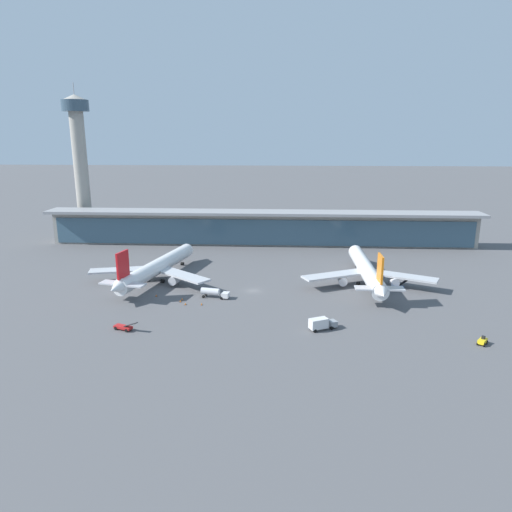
{
  "coord_description": "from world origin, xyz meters",
  "views": [
    {
      "loc": [
        8.61,
        -139.58,
        47.91
      ],
      "look_at": [
        0.0,
        16.99,
        6.9
      ],
      "focal_mm": 32.88,
      "sensor_mm": 36.0,
      "label": 1
    }
  ],
  "objects_px": {
    "airliner_left_stand": "(156,267)",
    "airliner_centre_stand": "(367,270)",
    "safety_cone_alpha": "(185,304)",
    "safety_cone_bravo": "(156,295)",
    "service_truck_under_wing_grey": "(321,323)",
    "service_truck_by_tail_white": "(214,292)",
    "service_truck_on_taxiway_blue": "(397,287)",
    "service_truck_mid_apron_yellow": "(483,341)",
    "safety_cone_echo": "(181,301)",
    "safety_cone_delta": "(182,299)",
    "service_truck_near_nose_red": "(124,327)",
    "safety_cone_charlie": "(202,304)",
    "control_tower": "(80,155)"
  },
  "relations": [
    {
      "from": "service_truck_under_wing_grey",
      "to": "control_tower",
      "type": "bearing_deg",
      "value": 134.54
    },
    {
      "from": "safety_cone_bravo",
      "to": "safety_cone_charlie",
      "type": "relative_size",
      "value": 1.0
    },
    {
      "from": "service_truck_near_nose_red",
      "to": "control_tower",
      "type": "xyz_separation_m",
      "value": [
        -54.15,
        108.41,
        37.42
      ]
    },
    {
      "from": "service_truck_by_tail_white",
      "to": "safety_cone_bravo",
      "type": "distance_m",
      "value": 17.73
    },
    {
      "from": "service_truck_mid_apron_yellow",
      "to": "control_tower",
      "type": "height_order",
      "value": "control_tower"
    },
    {
      "from": "safety_cone_delta",
      "to": "safety_cone_echo",
      "type": "distance_m",
      "value": 1.71
    },
    {
      "from": "airliner_left_stand",
      "to": "safety_cone_delta",
      "type": "relative_size",
      "value": 79.81
    },
    {
      "from": "service_truck_near_nose_red",
      "to": "service_truck_by_tail_white",
      "type": "distance_m",
      "value": 31.66
    },
    {
      "from": "airliner_centre_stand",
      "to": "safety_cone_echo",
      "type": "distance_m",
      "value": 61.0
    },
    {
      "from": "service_truck_near_nose_red",
      "to": "service_truck_mid_apron_yellow",
      "type": "distance_m",
      "value": 86.82
    },
    {
      "from": "airliner_left_stand",
      "to": "service_truck_by_tail_white",
      "type": "distance_m",
      "value": 26.63
    },
    {
      "from": "airliner_centre_stand",
      "to": "service_truck_by_tail_white",
      "type": "xyz_separation_m",
      "value": [
        -48.1,
        -15.96,
        -3.02
      ]
    },
    {
      "from": "airliner_left_stand",
      "to": "service_truck_by_tail_white",
      "type": "xyz_separation_m",
      "value": [
        21.43,
        -15.52,
        -3.02
      ]
    },
    {
      "from": "service_truck_mid_apron_yellow",
      "to": "safety_cone_echo",
      "type": "bearing_deg",
      "value": 162.34
    },
    {
      "from": "service_truck_under_wing_grey",
      "to": "safety_cone_charlie",
      "type": "bearing_deg",
      "value": 154.48
    },
    {
      "from": "service_truck_by_tail_white",
      "to": "safety_cone_echo",
      "type": "height_order",
      "value": "service_truck_by_tail_white"
    },
    {
      "from": "service_truck_under_wing_grey",
      "to": "safety_cone_alpha",
      "type": "distance_m",
      "value": 40.93
    },
    {
      "from": "airliner_left_stand",
      "to": "safety_cone_bravo",
      "type": "xyz_separation_m",
      "value": [
        3.75,
        -15.33,
        -4.41
      ]
    },
    {
      "from": "airliner_centre_stand",
      "to": "control_tower",
      "type": "height_order",
      "value": "control_tower"
    },
    {
      "from": "airliner_centre_stand",
      "to": "service_truck_under_wing_grey",
      "type": "height_order",
      "value": "airliner_centre_stand"
    },
    {
      "from": "service_truck_by_tail_white",
      "to": "safety_cone_charlie",
      "type": "bearing_deg",
      "value": -112.26
    },
    {
      "from": "service_truck_near_nose_red",
      "to": "safety_cone_charlie",
      "type": "bearing_deg",
      "value": 48.41
    },
    {
      "from": "service_truck_by_tail_white",
      "to": "safety_cone_delta",
      "type": "xyz_separation_m",
      "value": [
        -9.14,
        -2.62,
        -1.39
      ]
    },
    {
      "from": "service_truck_mid_apron_yellow",
      "to": "safety_cone_bravo",
      "type": "relative_size",
      "value": 4.71
    },
    {
      "from": "service_truck_under_wing_grey",
      "to": "service_truck_by_tail_white",
      "type": "distance_m",
      "value": 37.66
    },
    {
      "from": "safety_cone_echo",
      "to": "service_truck_by_tail_white",
      "type": "bearing_deg",
      "value": 25.05
    },
    {
      "from": "service_truck_near_nose_red",
      "to": "service_truck_mid_apron_yellow",
      "type": "bearing_deg",
      "value": -2.4
    },
    {
      "from": "airliner_centre_stand",
      "to": "control_tower",
      "type": "xyz_separation_m",
      "value": [
        -121.47,
        67.32,
        33.5
      ]
    },
    {
      "from": "service_truck_near_nose_red",
      "to": "safety_cone_alpha",
      "type": "bearing_deg",
      "value": 57.48
    },
    {
      "from": "service_truck_near_nose_red",
      "to": "service_truck_by_tail_white",
      "type": "bearing_deg",
      "value": 52.58
    },
    {
      "from": "service_truck_mid_apron_yellow",
      "to": "control_tower",
      "type": "bearing_deg",
      "value": 141.5
    },
    {
      "from": "service_truck_by_tail_white",
      "to": "control_tower",
      "type": "relative_size",
      "value": 0.13
    },
    {
      "from": "airliner_left_stand",
      "to": "service_truck_on_taxiway_blue",
      "type": "xyz_separation_m",
      "value": [
        78.4,
        -4.83,
        -3.92
      ]
    },
    {
      "from": "airliner_left_stand",
      "to": "airliner_centre_stand",
      "type": "height_order",
      "value": "same"
    },
    {
      "from": "service_truck_mid_apron_yellow",
      "to": "service_truck_on_taxiway_blue",
      "type": "relative_size",
      "value": 0.5
    },
    {
      "from": "airliner_left_stand",
      "to": "safety_cone_charlie",
      "type": "bearing_deg",
      "value": -49.43
    },
    {
      "from": "service_truck_by_tail_white",
      "to": "safety_cone_charlie",
      "type": "distance_m",
      "value": 7.09
    },
    {
      "from": "service_truck_under_wing_grey",
      "to": "safety_cone_charlie",
      "type": "xyz_separation_m",
      "value": [
        -33.05,
        15.78,
        -1.37
      ]
    },
    {
      "from": "service_truck_on_taxiway_blue",
      "to": "service_truck_by_tail_white",
      "type": "bearing_deg",
      "value": -169.37
    },
    {
      "from": "service_truck_by_tail_white",
      "to": "service_truck_on_taxiway_blue",
      "type": "xyz_separation_m",
      "value": [
        56.97,
        10.69,
        -0.9
      ]
    },
    {
      "from": "service_truck_on_taxiway_blue",
      "to": "safety_cone_charlie",
      "type": "height_order",
      "value": "service_truck_on_taxiway_blue"
    },
    {
      "from": "airliner_left_stand",
      "to": "service_truck_under_wing_grey",
      "type": "relative_size",
      "value": 7.37
    },
    {
      "from": "safety_cone_alpha",
      "to": "safety_cone_bravo",
      "type": "bearing_deg",
      "value": 146.98
    },
    {
      "from": "safety_cone_alpha",
      "to": "service_truck_near_nose_red",
      "type": "bearing_deg",
      "value": -122.52
    },
    {
      "from": "service_truck_mid_apron_yellow",
      "to": "safety_cone_charlie",
      "type": "height_order",
      "value": "service_truck_mid_apron_yellow"
    },
    {
      "from": "airliner_left_stand",
      "to": "control_tower",
      "type": "xyz_separation_m",
      "value": [
        -51.95,
        67.76,
        33.5
      ]
    },
    {
      "from": "airliner_centre_stand",
      "to": "safety_cone_bravo",
      "type": "bearing_deg",
      "value": -166.51
    },
    {
      "from": "control_tower",
      "to": "safety_cone_charlie",
      "type": "relative_size",
      "value": 100.07
    },
    {
      "from": "safety_cone_bravo",
      "to": "safety_cone_delta",
      "type": "bearing_deg",
      "value": -18.18
    },
    {
      "from": "service_truck_mid_apron_yellow",
      "to": "safety_cone_echo",
      "type": "relative_size",
      "value": 4.71
    }
  ]
}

